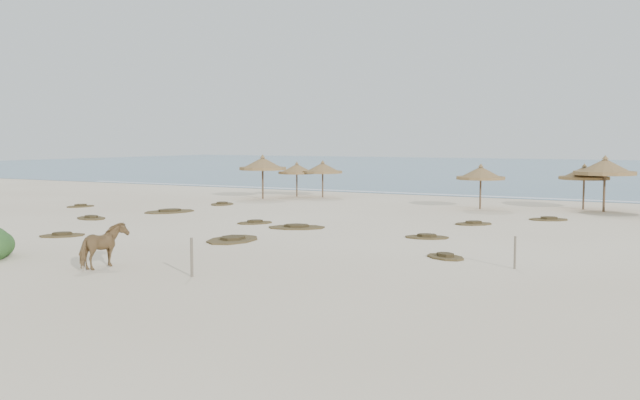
{
  "coord_description": "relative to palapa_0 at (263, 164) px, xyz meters",
  "views": [
    {
      "loc": [
        15.25,
        -22.01,
        3.88
      ],
      "look_at": [
        0.33,
        5.0,
        1.26
      ],
      "focal_mm": 40.0,
      "sensor_mm": 36.0,
      "label": 1
    }
  ],
  "objects": [
    {
      "name": "ground",
      "position": [
        10.63,
        -17.07,
        -2.27
      ],
      "size": [
        160.0,
        160.0,
        0.0
      ],
      "primitive_type": "plane",
      "color": "beige",
      "rests_on": "ground"
    },
    {
      "name": "ocean",
      "position": [
        10.63,
        57.93,
        -2.26
      ],
      "size": [
        200.0,
        100.0,
        0.01
      ],
      "primitive_type": "cube",
      "color": "#2D6587",
      "rests_on": "ground"
    },
    {
      "name": "foam_line",
      "position": [
        10.63,
        8.93,
        -2.26
      ],
      "size": [
        70.0,
        0.6,
        0.01
      ],
      "primitive_type": "cube",
      "color": "silver",
      "rests_on": "ground"
    },
    {
      "name": "palapa_0",
      "position": [
        0.0,
        0.0,
        0.0
      ],
      "size": [
        3.58,
        3.58,
        2.92
      ],
      "rotation": [
        0.0,
        0.0,
        0.16
      ],
      "color": "brown",
      "rests_on": "ground"
    },
    {
      "name": "palapa_1",
      "position": [
        0.98,
        2.74,
        -0.41
      ],
      "size": [
        2.64,
        2.64,
        2.39
      ],
      "rotation": [
        0.0,
        0.0,
        0.03
      ],
      "color": "brown",
      "rests_on": "ground"
    },
    {
      "name": "palapa_2",
      "position": [
        2.86,
        2.98,
        -0.32
      ],
      "size": [
        3.46,
        3.46,
        2.5
      ],
      "rotation": [
        0.0,
        0.0,
        -0.37
      ],
      "color": "brown",
      "rests_on": "ground"
    },
    {
      "name": "palapa_3",
      "position": [
        14.53,
        0.08,
        -0.28
      ],
      "size": [
        3.36,
        3.36,
        2.56
      ],
      "rotation": [
        0.0,
        0.0,
        0.27
      ],
      "color": "brown",
      "rests_on": "ground"
    },
    {
      "name": "palapa_4",
      "position": [
        19.62,
        2.7,
        -0.27
      ],
      "size": [
        2.9,
        2.9,
        2.57
      ],
      "rotation": [
        0.0,
        0.0,
        0.06
      ],
      "color": "brown",
      "rests_on": "ground"
    },
    {
      "name": "palapa_5",
      "position": [
        20.8,
        1.86,
        0.11
      ],
      "size": [
        4.26,
        4.26,
        3.06
      ],
      "rotation": [
        0.0,
        0.0,
        -0.39
      ],
      "color": "brown",
      "rests_on": "ground"
    },
    {
      "name": "horse",
      "position": [
        9.84,
        -23.59,
        -1.59
      ],
      "size": [
        0.8,
        1.63,
        1.35
      ],
      "primitive_type": "imported",
      "rotation": [
        0.0,
        0.0,
        3.18
      ],
      "color": "brown",
      "rests_on": "ground"
    },
    {
      "name": "fence_post_near",
      "position": [
        13.04,
        -23.35,
        -1.71
      ],
      "size": [
        0.09,
        0.09,
        1.11
      ],
      "primitive_type": "cylinder",
      "rotation": [
        0.0,
        0.0,
        -0.08
      ],
      "color": "#6C6151",
      "rests_on": "ground"
    },
    {
      "name": "fence_post_far",
      "position": [
        20.77,
        -17.67,
        -1.77
      ],
      "size": [
        0.1,
        0.1,
        0.99
      ],
      "primitive_type": "cylinder",
      "rotation": [
        0.0,
        0.0,
        0.43
      ],
      "color": "#6C6151",
      "rests_on": "ground"
    },
    {
      "name": "scrub_0",
      "position": [
        -0.83,
        -14.03,
        -2.22
      ],
      "size": [
        2.25,
        1.88,
        0.16
      ],
      "rotation": [
        0.0,
        0.0,
        2.75
      ],
      "color": "brown",
      "rests_on": "ground"
    },
    {
      "name": "scrub_1",
      "position": [
        0.42,
        -9.68,
        -2.22
      ],
      "size": [
        2.73,
        3.32,
        0.16
      ],
      "rotation": [
        0.0,
        0.0,
        1.22
      ],
      "color": "brown",
      "rests_on": "ground"
    },
    {
      "name": "scrub_2",
      "position": [
        7.34,
        -11.76,
        -2.22
      ],
      "size": [
        1.86,
        2.05,
        0.16
      ],
      "rotation": [
        0.0,
        0.0,
        1.01
      ],
      "color": "brown",
      "rests_on": "ground"
    },
    {
      "name": "scrub_3",
      "position": [
        9.93,
        -12.31,
        -2.22
      ],
      "size": [
        3.01,
        2.63,
        0.16
      ],
      "rotation": [
        0.0,
        0.0,
        0.48
      ],
      "color": "brown",
      "rests_on": "ground"
    },
    {
      "name": "scrub_4",
      "position": [
        16.07,
        -12.57,
        -2.22
      ],
      "size": [
        2.01,
        1.6,
        0.16
      ],
      "rotation": [
        0.0,
        0.0,
        0.3
      ],
      "color": "brown",
      "rests_on": "ground"
    },
    {
      "name": "scrub_6",
      "position": [
        0.2,
        -4.73,
        -2.22
      ],
      "size": [
        1.93,
        2.33,
        0.16
      ],
      "rotation": [
        0.0,
        0.0,
        1.94
      ],
      "color": "brown",
      "rests_on": "ground"
    },
    {
      "name": "scrub_7",
      "position": [
        16.36,
        -7.25,
        -2.22
      ],
      "size": [
        2.08,
        2.05,
        0.16
      ],
      "rotation": [
        0.0,
        0.0,
        0.75
      ],
      "color": "brown",
      "rests_on": "ground"
    },
    {
      "name": "scrub_8",
      "position": [
        -6.12,
        -9.85,
        -2.22
      ],
      "size": [
        1.45,
        1.87,
        0.16
      ],
      "rotation": [
        0.0,
        0.0,
        1.32
      ],
      "color": "brown",
      "rests_on": "ground"
    },
    {
      "name": "scrub_9",
      "position": [
        9.76,
        -16.86,
        -2.22
      ],
      "size": [
        2.09,
        2.9,
        0.16
      ],
      "rotation": [
        0.0,
        0.0,
        1.7
      ],
      "color": "brown",
      "rests_on": "ground"
    },
    {
      "name": "scrub_10",
      "position": [
        19.02,
        -3.73,
        -2.22
      ],
      "size": [
        2.25,
        2.0,
        0.16
      ],
      "rotation": [
        0.0,
        0.0,
        0.51
      ],
      "color": "brown",
      "rests_on": "ground"
    },
    {
      "name": "scrub_11",
      "position": [
        3.01,
        -19.18,
        -2.22
      ],
      "size": [
        2.04,
        2.09,
        0.16
      ],
      "rotation": [
        0.0,
        0.0,
        0.85
      ],
      "color": "brown",
      "rests_on": "ground"
    },
    {
      "name": "scrub_12",
      "position": [
        18.29,
        -16.79,
        -2.22
      ],
      "size": [
        1.83,
        1.71,
        0.16
      ],
      "rotation": [
        0.0,
        0.0,
        2.53
      ],
      "color": "brown",
      "rests_on": "ground"
    }
  ]
}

